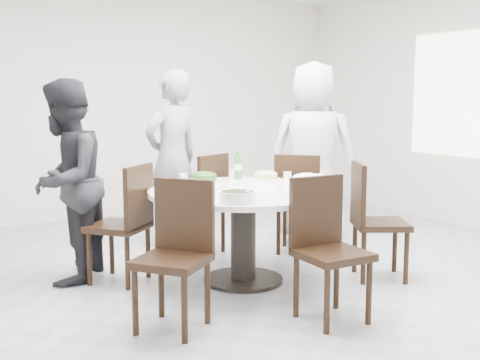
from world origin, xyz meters
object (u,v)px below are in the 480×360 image
chair_s (333,251)px  diner_middle (173,159)px  chair_n (198,204)px  dining_table (243,236)px  chair_se (381,221)px  beverage_bottle (238,165)px  diner_right (313,153)px  rice_bowl (307,186)px  chair_sw (172,257)px  soup_bowl (237,197)px  chair_nw (118,224)px  diner_left (66,182)px  chair_ne (299,203)px

chair_s → diner_middle: bearing=92.8°
chair_n → dining_table: bearing=61.1°
chair_se → beverage_bottle: 1.33m
diner_right → rice_bowl: bearing=92.1°
chair_sw → diner_middle: size_ratio=0.55×
diner_right → soup_bowl: size_ratio=7.24×
dining_table → chair_se: bearing=-26.6°
chair_s → dining_table: bearing=95.5°
rice_bowl → chair_n: bearing=98.0°
diner_right → diner_middle: (-1.27, 0.62, -0.04)m
chair_se → soup_bowl: (-1.34, 0.03, 0.31)m
chair_sw → chair_se: size_ratio=1.00×
chair_nw → chair_s: same height
diner_left → rice_bowl: diner_left is taller
chair_s → rice_bowl: bearing=70.2°
chair_nw → soup_bowl: (0.51, -0.99, 0.31)m
chair_n → chair_s: same height
dining_table → chair_sw: bearing=-146.0°
rice_bowl → soup_bowl: size_ratio=1.09×
diner_left → beverage_bottle: bearing=117.4°
chair_sw → beverage_bottle: size_ratio=3.77×
dining_table → chair_n: (0.10, 0.98, 0.10)m
chair_ne → beverage_bottle: 0.79m
chair_n → chair_se: bearing=98.3°
dining_table → chair_se: size_ratio=1.58×
chair_n → beverage_bottle: bearing=88.4°
beverage_bottle → diner_middle: bearing=105.0°
chair_sw → soup_bowl: (0.58, 0.15, 0.31)m
dining_table → beverage_bottle: bearing=62.9°
chair_nw → rice_bowl: bearing=100.5°
chair_ne → rice_bowl: chair_ne is taller
diner_left → chair_nw: bearing=91.9°
chair_nw → diner_middle: diner_middle is taller
diner_middle → beverage_bottle: (0.23, -0.86, 0.01)m
chair_s → diner_middle: diner_middle is taller
diner_right → soup_bowl: (-1.65, -1.25, -0.12)m
chair_n → soup_bowl: 1.55m
chair_sw → chair_ne: bearing=83.6°
diner_left → beverage_bottle: 1.48m
chair_nw → beverage_bottle: (1.12, 0.02, 0.40)m
chair_s → chair_se: bearing=31.6°
chair_ne → chair_nw: size_ratio=1.00×
dining_table → diner_middle: bearing=88.3°
chair_nw → chair_se: 2.12m
diner_left → diner_right: bearing=126.4°
chair_nw → chair_sw: (-0.06, -1.14, 0.00)m
chair_ne → chair_nw: 1.80m
chair_se → rice_bowl: (-0.70, 0.07, 0.33)m
dining_table → soup_bowl: size_ratio=5.96×
diner_middle → rice_bowl: 1.85m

